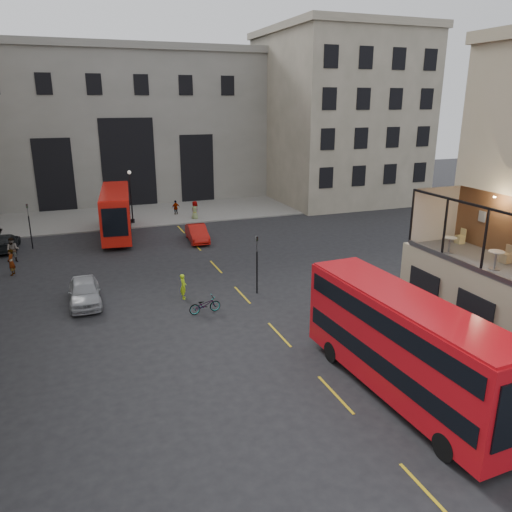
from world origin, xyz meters
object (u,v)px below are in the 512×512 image
object	(u,v)px
cyclist	(183,286)
pedestrian_a	(13,250)
car_b	(197,233)
street_lamp_b	(131,200)
bus_near	(403,342)
pedestrian_e	(11,262)
traffic_light_near	(257,257)
traffic_light_far	(29,220)
pedestrian_d	(195,210)
pedestrian_c	(176,208)
cafe_table_mid	(496,257)
cafe_chair_c	(506,257)
cafe_chair_d	(460,239)
cafe_table_far	(450,242)
car_a	(85,292)
car_c	(6,242)
pedestrian_b	(123,215)
bus_far	(116,210)
bicycle	(205,305)

from	to	relation	value
cyclist	pedestrian_a	world-z (taller)	pedestrian_a
car_b	pedestrian_a	xyz separation A→B (m)	(-14.60, -0.79, 0.23)
street_lamp_b	bus_near	xyz separation A→B (m)	(6.50, -34.92, 0.06)
pedestrian_e	traffic_light_near	bearing A→B (deg)	70.36
traffic_light_near	traffic_light_far	xyz separation A→B (m)	(-14.00, 16.00, 0.00)
traffic_light_near	pedestrian_e	bearing A→B (deg)	147.96
pedestrian_a	traffic_light_near	bearing A→B (deg)	-27.15
traffic_light_near	pedestrian_d	distance (m)	21.69
traffic_light_near	car_b	distance (m)	13.53
traffic_light_far	pedestrian_d	bearing A→B (deg)	20.13
car_b	pedestrian_c	distance (m)	10.91
car_b	cafe_table_mid	size ratio (longest dim) A/B	5.13
car_b	cafe_chair_c	bearing A→B (deg)	-66.82
pedestrian_d	pedestrian_e	xyz separation A→B (m)	(-16.29, -12.22, -0.04)
pedestrian_a	cafe_chair_d	xyz separation A→B (m)	(23.63, -20.57, 3.89)
street_lamp_b	cafe_chair_d	size ratio (longest dim) A/B	6.72
car_b	cyclist	size ratio (longest dim) A/B	2.74
car_b	cafe_table_mid	world-z (taller)	cafe_table_mid
pedestrian_a	pedestrian_c	bearing A→B (deg)	50.62
pedestrian_a	cafe_table_mid	xyz separation A→B (m)	(22.02, -24.52, 4.21)
car_b	cafe_table_far	bearing A→B (deg)	-68.16
pedestrian_a	pedestrian_d	bearing A→B (deg)	41.34
car_a	traffic_light_far	bearing A→B (deg)	104.87
car_c	car_a	bearing A→B (deg)	112.93
pedestrian_a	cafe_chair_d	distance (m)	31.57
car_a	car_c	distance (m)	15.38
pedestrian_d	cafe_table_mid	distance (m)	34.23
pedestrian_d	cafe_chair_d	xyz separation A→B (m)	(7.20, -29.55, 3.86)
pedestrian_c	pedestrian_b	bearing A→B (deg)	-1.33
bus_far	cafe_table_far	distance (m)	30.22
car_b	pedestrian_b	size ratio (longest dim) A/B	2.73
pedestrian_d	street_lamp_b	bearing A→B (deg)	56.95
car_c	bicycle	distance (m)	21.83
car_c	bus_near	bearing A→B (deg)	122.42
traffic_light_near	car_b	size ratio (longest dim) A/B	0.87
car_b	bicycle	xyz separation A→B (m)	(-3.39, -15.26, -0.22)
pedestrian_d	car_c	bearing A→B (deg)	77.45
traffic_light_far	car_c	distance (m)	2.69
bus_near	bus_far	world-z (taller)	bus_near
bus_near	cafe_chair_d	xyz separation A→B (m)	(6.99, 4.97, 2.39)
traffic_light_near	bus_near	xyz separation A→B (m)	(1.50, -12.92, 0.03)
cyclist	pedestrian_e	distance (m)	13.51
bus_near	bicycle	world-z (taller)	bus_near
bicycle	cafe_table_far	xyz separation A→B (m)	(10.69, -7.26, 4.63)
cyclist	street_lamp_b	bearing A→B (deg)	11.17
traffic_light_near	pedestrian_e	xyz separation A→B (m)	(-15.00, 9.39, -1.48)
car_b	cyclist	xyz separation A→B (m)	(-4.07, -12.65, 0.08)
traffic_light_far	cafe_chair_d	size ratio (longest dim) A/B	4.79
pedestrian_c	cafe_chair_d	size ratio (longest dim) A/B	2.07
cyclist	car_a	bearing A→B (deg)	87.82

